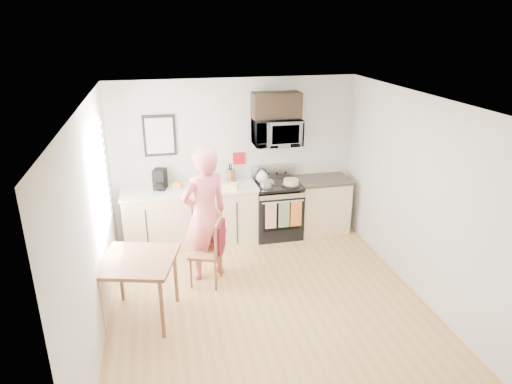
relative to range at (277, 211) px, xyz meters
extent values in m
plane|color=#A97541|center=(-0.63, -1.98, -0.44)|extent=(4.60, 4.60, 0.00)
cube|color=beige|center=(-0.63, 0.32, 0.86)|extent=(4.00, 0.04, 2.60)
cube|color=beige|center=(-0.63, -4.28, 0.86)|extent=(4.00, 0.04, 2.60)
cube|color=beige|center=(-2.63, -1.98, 0.86)|extent=(0.04, 4.60, 2.60)
cube|color=beige|center=(1.37, -1.98, 0.86)|extent=(0.04, 4.60, 2.60)
cube|color=white|center=(-0.63, -1.98, 2.16)|extent=(4.00, 4.60, 0.04)
cube|color=silver|center=(-2.61, -1.18, 1.11)|extent=(0.02, 1.40, 1.50)
cube|color=white|center=(-2.60, -1.18, 1.11)|extent=(0.01, 1.30, 1.40)
cube|color=#D7C389|center=(-1.43, 0.02, 0.01)|extent=(2.10, 0.60, 0.90)
cube|color=beige|center=(-1.43, 0.02, 0.48)|extent=(2.14, 0.64, 0.04)
cube|color=#D7C389|center=(0.80, 0.02, 0.01)|extent=(0.84, 0.60, 0.90)
cube|color=black|center=(0.80, 0.02, 0.48)|extent=(0.88, 0.64, 0.04)
cube|color=black|center=(0.00, 0.00, -0.05)|extent=(0.76, 0.65, 0.77)
cube|color=black|center=(0.00, -0.32, 0.01)|extent=(0.61, 0.02, 0.45)
cube|color=#B4B4B9|center=(0.00, -0.31, 0.34)|extent=(0.74, 0.02, 0.14)
cylinder|color=#B4B4B9|center=(0.00, -0.36, 0.30)|extent=(0.68, 0.02, 0.02)
cube|color=black|center=(0.00, 0.00, 0.46)|extent=(0.76, 0.65, 0.04)
cube|color=#B4B4B9|center=(0.00, 0.27, 0.60)|extent=(0.76, 0.08, 0.24)
cube|color=silver|center=(-0.20, -0.37, 0.08)|extent=(0.18, 0.02, 0.44)
cube|color=#55744D|center=(0.02, -0.37, 0.08)|extent=(0.18, 0.02, 0.44)
cube|color=#B8681B|center=(0.22, -0.37, 0.08)|extent=(0.18, 0.02, 0.44)
imported|color=#B4B4B9|center=(0.00, 0.10, 1.32)|extent=(0.76, 0.51, 0.42)
cube|color=black|center=(0.00, 0.15, 1.74)|extent=(0.76, 0.35, 0.40)
cube|color=black|center=(-1.83, 0.30, 1.31)|extent=(0.50, 0.03, 0.65)
cube|color=beige|center=(-1.83, 0.28, 1.31)|extent=(0.42, 0.01, 0.56)
cube|color=#AF0F14|center=(-0.58, 0.31, 0.86)|extent=(0.20, 0.02, 0.20)
imported|color=#C2353A|center=(-1.31, -1.06, 0.51)|extent=(0.81, 0.68, 1.90)
cube|color=brown|center=(-2.21, -1.89, 0.35)|extent=(0.87, 0.87, 0.04)
cylinder|color=brown|center=(-2.65, -2.14, -0.05)|extent=(0.05, 0.05, 0.77)
cylinder|color=brown|center=(-1.96, -2.33, -0.05)|extent=(0.05, 0.05, 0.77)
cylinder|color=brown|center=(-2.46, -1.45, -0.05)|extent=(0.05, 0.05, 0.77)
cylinder|color=brown|center=(-1.77, -1.64, -0.05)|extent=(0.05, 0.05, 0.77)
cube|color=brown|center=(-1.34, -1.26, 0.02)|extent=(0.51, 0.51, 0.04)
cube|color=brown|center=(-1.16, -1.33, 0.27)|extent=(0.18, 0.39, 0.48)
cube|color=#5B0F14|center=(-1.14, -1.34, 0.28)|extent=(0.18, 0.36, 0.40)
cylinder|color=brown|center=(-1.56, -1.37, -0.22)|extent=(0.03, 0.03, 0.44)
cylinder|color=brown|center=(-1.24, -1.48, -0.22)|extent=(0.03, 0.03, 0.44)
cylinder|color=brown|center=(-1.44, -1.05, -0.22)|extent=(0.03, 0.03, 0.44)
cylinder|color=brown|center=(-1.12, -1.16, -0.22)|extent=(0.03, 0.03, 0.44)
cube|color=brown|center=(-0.74, 0.21, 0.61)|extent=(0.14, 0.16, 0.21)
cylinder|color=#AF0F14|center=(-1.17, 0.24, 0.59)|extent=(0.13, 0.13, 0.17)
imported|color=silver|center=(-1.63, 0.08, 0.53)|extent=(0.24, 0.24, 0.05)
cube|color=tan|center=(-1.96, 0.12, 0.62)|extent=(0.10, 0.10, 0.24)
cube|color=black|center=(-1.88, 0.11, 0.66)|extent=(0.24, 0.27, 0.32)
cylinder|color=black|center=(-1.88, 0.01, 0.58)|extent=(0.12, 0.12, 0.12)
cube|color=#E1BE76|center=(-0.84, -0.17, 0.56)|extent=(0.33, 0.24, 0.11)
cylinder|color=black|center=(0.19, -0.13, 0.50)|extent=(0.30, 0.30, 0.02)
cylinder|color=tan|center=(0.19, -0.13, 0.55)|extent=(0.25, 0.25, 0.08)
sphere|color=silver|center=(-0.24, 0.08, 0.59)|extent=(0.20, 0.20, 0.20)
cone|color=silver|center=(-0.24, 0.08, 0.69)|extent=(0.06, 0.06, 0.06)
torus|color=black|center=(-0.24, 0.08, 0.65)|extent=(0.18, 0.02, 0.18)
cylinder|color=#B4B4B9|center=(-0.22, -0.15, 0.54)|extent=(0.22, 0.22, 0.11)
cylinder|color=black|center=(-0.15, -0.30, 0.59)|extent=(0.10, 0.19, 0.02)
camera|label=1|loc=(-1.86, -6.79, 3.01)|focal=32.00mm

